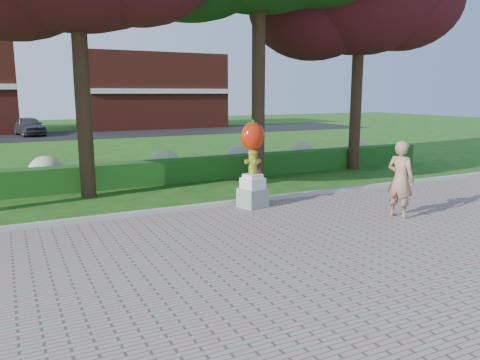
# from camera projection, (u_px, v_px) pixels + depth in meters

# --- Properties ---
(ground) EXTENTS (100.00, 100.00, 0.00)m
(ground) POSITION_uv_depth(u_px,v_px,m) (238.00, 244.00, 9.61)
(ground) COLOR #1D4912
(ground) RESTS_ON ground
(walkway) EXTENTS (40.00, 14.00, 0.04)m
(walkway) POSITION_uv_depth(u_px,v_px,m) (375.00, 329.00, 6.10)
(walkway) COLOR gray
(walkway) RESTS_ON ground
(curb) EXTENTS (40.00, 0.18, 0.15)m
(curb) POSITION_uv_depth(u_px,v_px,m) (187.00, 208.00, 12.23)
(curb) COLOR #ADADA5
(curb) RESTS_ON ground
(lawn_hedge) EXTENTS (24.00, 0.70, 0.80)m
(lawn_hedge) POSITION_uv_depth(u_px,v_px,m) (145.00, 173.00, 15.68)
(lawn_hedge) COLOR #1F4B15
(lawn_hedge) RESTS_ON ground
(hydrangea_row) EXTENTS (20.10, 1.10, 0.99)m
(hydrangea_row) POSITION_uv_depth(u_px,v_px,m) (153.00, 164.00, 16.79)
(hydrangea_row) COLOR #C0C495
(hydrangea_row) RESTS_ON ground
(street) EXTENTS (50.00, 8.00, 0.02)m
(street) POSITION_uv_depth(u_px,v_px,m) (67.00, 135.00, 34.19)
(street) COLOR black
(street) RESTS_ON ground
(building_right) EXTENTS (12.00, 8.00, 6.40)m
(building_right) POSITION_uv_depth(u_px,v_px,m) (150.00, 91.00, 42.41)
(building_right) COLOR maroon
(building_right) RESTS_ON ground
(hydrant_sculpture) EXTENTS (0.75, 0.75, 2.33)m
(hydrant_sculpture) POSITION_uv_depth(u_px,v_px,m) (253.00, 161.00, 12.32)
(hydrant_sculpture) COLOR gray
(hydrant_sculpture) RESTS_ON walkway
(woman) EXTENTS (0.61, 0.78, 1.89)m
(woman) POSITION_uv_depth(u_px,v_px,m) (400.00, 179.00, 11.34)
(woman) COLOR #9F755A
(woman) RESTS_ON walkway
(parked_car) EXTENTS (2.30, 4.21, 1.36)m
(parked_car) POSITION_uv_depth(u_px,v_px,m) (29.00, 126.00, 33.79)
(parked_car) COLOR #3A3B41
(parked_car) RESTS_ON street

